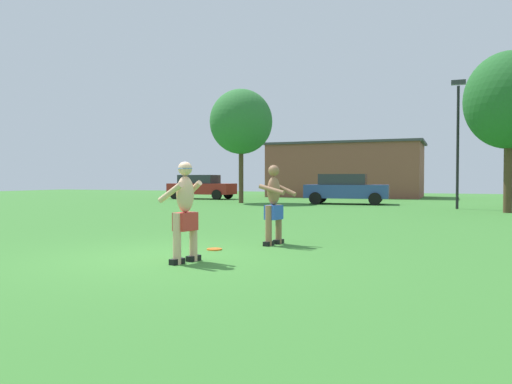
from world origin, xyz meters
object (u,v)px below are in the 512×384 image
at_px(player_in_blue, 274,203).
at_px(car_blue_far_end, 346,188).
at_px(car_red_mid_lot, 201,186).
at_px(tree_behind_players, 241,122).
at_px(frisbee, 214,249).
at_px(player_with_cap, 185,208).
at_px(lamp_post, 458,130).
at_px(tree_right_field, 509,101).

bearing_deg(player_in_blue, car_blue_far_end, 96.48).
relative_size(car_red_mid_lot, tree_behind_players, 0.69).
bearing_deg(frisbee, car_blue_far_end, 93.46).
distance_m(player_with_cap, lamp_post, 17.34).
height_order(car_red_mid_lot, tree_right_field, tree_right_field).
bearing_deg(car_red_mid_lot, tree_right_field, -22.37).
bearing_deg(car_red_mid_lot, lamp_post, -18.57).
height_order(car_blue_far_end, tree_right_field, tree_right_field).
height_order(frisbee, car_blue_far_end, car_blue_far_end).
bearing_deg(player_with_cap, tree_behind_players, 110.84).
distance_m(car_red_mid_lot, lamp_post, 16.68).
xyz_separation_m(player_with_cap, lamp_post, (4.19, 16.62, 2.60)).
height_order(car_blue_far_end, lamp_post, lamp_post).
bearing_deg(lamp_post, car_blue_far_end, 156.76).
bearing_deg(player_with_cap, frisbee, 97.64).
bearing_deg(tree_behind_players, lamp_post, -6.80).
distance_m(car_blue_far_end, lamp_post, 6.49).
bearing_deg(car_red_mid_lot, frisbee, -61.22).
bearing_deg(player_with_cap, car_red_mid_lot, 117.57).
height_order(player_with_cap, frisbee, player_with_cap).
bearing_deg(lamp_post, tree_behind_players, 173.20).
bearing_deg(frisbee, player_in_blue, 53.56).
distance_m(player_with_cap, frisbee, 1.68).
relative_size(player_in_blue, frisbee, 5.61).
height_order(tree_right_field, tree_behind_players, tree_right_field).
relative_size(lamp_post, tree_right_field, 0.90).
height_order(frisbee, tree_right_field, tree_right_field).
xyz_separation_m(player_in_blue, frisbee, (-0.81, -1.09, -0.84)).
distance_m(car_red_mid_lot, car_blue_far_end, 10.57).
xyz_separation_m(player_with_cap, frisbee, (-0.19, 1.43, -0.87)).
xyz_separation_m(frisbee, car_blue_far_end, (-1.06, 17.53, 0.81)).
distance_m(tree_right_field, tree_behind_players, 13.24).
xyz_separation_m(lamp_post, tree_right_field, (1.82, -1.93, 0.91)).
relative_size(car_red_mid_lot, car_blue_far_end, 0.98).
bearing_deg(frisbee, lamp_post, 73.92).
bearing_deg(player_in_blue, lamp_post, 75.78).
height_order(car_blue_far_end, tree_behind_players, tree_behind_players).
bearing_deg(car_red_mid_lot, player_with_cap, -62.43).
distance_m(player_with_cap, car_blue_far_end, 19.00).
relative_size(frisbee, tree_behind_players, 0.05).
bearing_deg(lamp_post, car_red_mid_lot, 161.43).
bearing_deg(tree_behind_players, frisbee, -68.11).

